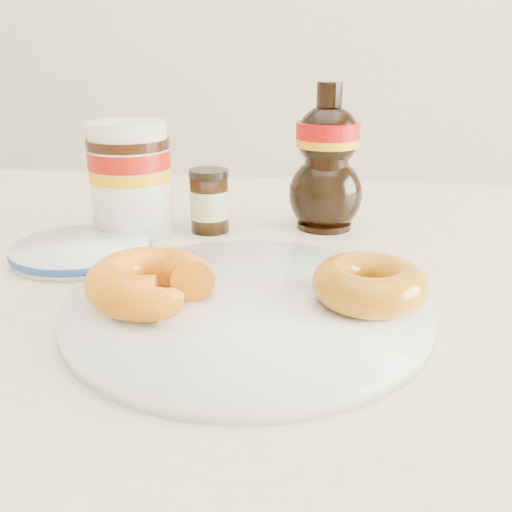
# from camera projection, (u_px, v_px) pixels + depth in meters

# --- Properties ---
(dining_table) EXTENTS (1.40, 0.90, 0.75)m
(dining_table) POSITION_uv_depth(u_px,v_px,m) (222.00, 345.00, 0.61)
(dining_table) COLOR beige
(dining_table) RESTS_ON ground
(plate) EXTENTS (0.31, 0.31, 0.02)m
(plate) POSITION_uv_depth(u_px,v_px,m) (247.00, 306.00, 0.48)
(plate) COLOR white
(plate) RESTS_ON dining_table
(donut_bitten) EXTENTS (0.13, 0.13, 0.04)m
(donut_bitten) POSITION_uv_depth(u_px,v_px,m) (151.00, 282.00, 0.47)
(donut_bitten) COLOR #C55C0B
(donut_bitten) RESTS_ON plate
(donut_whole) EXTENTS (0.11, 0.11, 0.03)m
(donut_whole) POSITION_uv_depth(u_px,v_px,m) (369.00, 284.00, 0.47)
(donut_whole) COLOR #A3640A
(donut_whole) RESTS_ON plate
(nutella_jar) EXTENTS (0.10, 0.10, 0.13)m
(nutella_jar) POSITION_uv_depth(u_px,v_px,m) (131.00, 175.00, 0.67)
(nutella_jar) COLOR white
(nutella_jar) RESTS_ON dining_table
(syrup_bottle) EXTENTS (0.10, 0.09, 0.18)m
(syrup_bottle) POSITION_uv_depth(u_px,v_px,m) (327.00, 158.00, 0.69)
(syrup_bottle) COLOR black
(syrup_bottle) RESTS_ON dining_table
(dark_jar) EXTENTS (0.05, 0.05, 0.08)m
(dark_jar) POSITION_uv_depth(u_px,v_px,m) (209.00, 201.00, 0.69)
(dark_jar) COLOR black
(dark_jar) RESTS_ON dining_table
(blue_rim_saucer) EXTENTS (0.15, 0.15, 0.02)m
(blue_rim_saucer) POSITION_uv_depth(u_px,v_px,m) (81.00, 250.00, 0.62)
(blue_rim_saucer) COLOR white
(blue_rim_saucer) RESTS_ON dining_table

